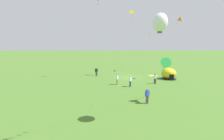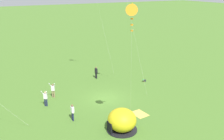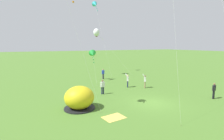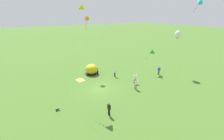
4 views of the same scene
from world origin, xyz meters
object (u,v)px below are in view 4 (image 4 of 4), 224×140
Objects in this scene: person_strolling at (109,108)px; kite_yellow at (80,8)px; person_arms_raised at (136,84)px; kite_green at (151,53)px; person_with_toddler at (159,70)px; kite_white at (178,34)px; person_watching_sky at (115,72)px; person_flying_kite at (135,78)px; popup_tent at (92,69)px; kite_orange at (86,20)px; toddler_crawling at (58,109)px; kite_cyan at (199,3)px.

person_strolling is 13.62m from kite_yellow.
kite_green is (-4.50, 7.62, 3.32)m from person_arms_raised.
person_with_toddler is 0.91× the size of person_arms_raised.
kite_white is at bearing 85.29° from kite_yellow.
person_watching_sky is 0.91× the size of person_flying_kite.
person_flying_kite is at bearing 143.76° from person_arms_raised.
kite_yellow reaches higher than popup_tent.
popup_tent is at bearing -149.68° from person_flying_kite.
kite_yellow reaches higher than person_watching_sky.
person_strolling is 0.15× the size of kite_orange.
person_arms_raised is at bearing 1.01° from person_watching_sky.
person_flying_kite is at bearing -89.24° from kite_white.
popup_tent is at bearing 164.55° from person_strolling.
person_with_toddler is at bearing 94.89° from toddler_crawling.
kite_white is (-5.63, 19.19, 7.06)m from person_strolling.
kite_orange reaches higher than kite_green.
kite_yellow reaches higher than person_arms_raised.
person_flying_kite is at bearing 30.32° from popup_tent.
person_flying_kite is (8.24, 4.82, 0.00)m from popup_tent.
person_with_toddler is at bearing 106.69° from person_arms_raised.
popup_tent is 10.68m from person_arms_raised.
kite_white is 1.74× the size of kite_green.
person_arms_raised is at bearing 86.86° from toddler_crawling.
person_flying_kite is at bearing 122.53° from person_strolling.
person_watching_sky is (-5.61, 12.37, 0.79)m from toddler_crawling.
kite_white is at bearing 93.12° from toddler_crawling.
person_flying_kite is at bearing 26.86° from kite_orange.
popup_tent is 9.88m from kite_orange.
kite_yellow reaches higher than toddler_crawling.
popup_tent is at bearing -161.20° from person_arms_raised.
kite_cyan is at bearing 83.11° from kite_yellow.
kite_green is at bearing 120.56° from person_arms_raised.
person_flying_kite reaches higher than toddler_crawling.
person_arms_raised is at bearing -86.68° from kite_cyan.
person_strolling is at bearing 50.63° from toddler_crawling.
toddler_crawling is 0.29× the size of person_flying_kite.
popup_tent is at bearing -117.74° from kite_white.
kite_white is (1.59, 19.30, -4.48)m from kite_yellow.
kite_cyan reaches higher than person_strolling.
kite_green is 12.57m from kite_cyan.
person_strolling is 26.18m from kite_cyan.
person_arms_raised is 1.10× the size of person_watching_sky.
popup_tent is 13.09m from toddler_crawling.
person_arms_raised and person_flying_kite have the same top height.
person_with_toddler is (7.66, 11.62, -0.03)m from popup_tent.
person_with_toddler is at bearing -96.59° from kite_white.
person_strolling is 0.12× the size of kite_cyan.
kite_green is at bearing 118.65° from person_strolling.
kite_yellow is (7.77, -3.91, 1.71)m from kite_orange.
toddler_crawling is at bearing -85.11° from person_with_toddler.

